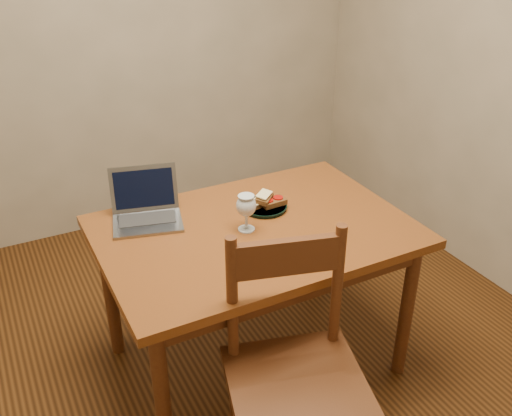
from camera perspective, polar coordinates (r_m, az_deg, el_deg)
name	(u,v)px	position (r m, az deg, el deg)	size (l,w,h in m)	color
floor	(237,360)	(2.87, -1.88, -14.98)	(3.20, 3.20, 0.02)	black
back_wall	(117,26)	(3.67, -13.72, 17.28)	(3.20, 0.02, 2.60)	gray
table	(255,245)	(2.46, -0.11, -3.70)	(1.30, 0.90, 0.74)	#4E290D
chair	(295,366)	(2.05, 3.94, -15.44)	(0.57, 0.56, 0.50)	#441E0E
plate	(265,207)	(2.56, 0.86, 0.10)	(0.20, 0.20, 0.02)	black
sandwich_cheese	(257,203)	(2.54, 0.09, 0.49)	(0.10, 0.06, 0.03)	#381E0C
sandwich_tomato	(273,201)	(2.55, 1.73, 0.71)	(0.11, 0.07, 0.03)	#381E0C
sandwich_top	(264,197)	(2.54, 0.82, 1.08)	(0.10, 0.06, 0.03)	#381E0C
milk_glass	(246,213)	(2.36, -0.98, -0.48)	(0.08, 0.08, 0.16)	white
laptop	(146,206)	(2.51, -10.96, 0.17)	(0.35, 0.33, 0.21)	slate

